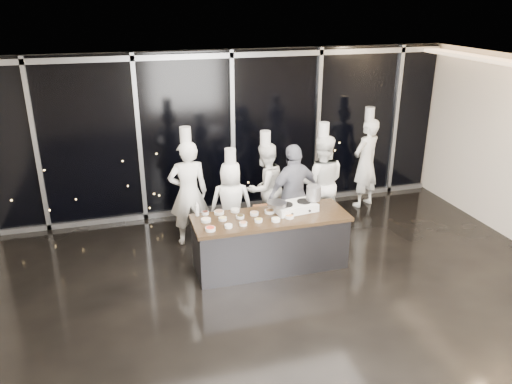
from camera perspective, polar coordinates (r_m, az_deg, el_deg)
ground at (r=7.53m, az=3.73°, el=-11.75°), size 9.00×9.00×0.00m
room_shell at (r=6.63m, az=5.63°, el=4.97°), size 9.02×7.02×3.21m
window_wall at (r=9.92m, az=-2.74°, el=6.72°), size 8.90×0.11×3.20m
demo_counter at (r=8.03m, az=1.65°, el=-5.68°), size 2.46×0.86×0.90m
stove at (r=8.04m, az=4.45°, el=-1.68°), size 0.72×0.50×0.14m
frying_pan at (r=7.87m, az=2.32°, el=-1.35°), size 0.57×0.36×0.05m
stock_pot at (r=8.11m, az=6.60°, el=-0.10°), size 0.26×0.26×0.23m
prep_bowls at (r=7.73m, az=-1.83°, el=-2.93°), size 1.42×0.74×0.05m
squeeze_bottle at (r=7.86m, az=-6.77°, el=-1.93°), size 0.07×0.07×0.24m
chef_far_left at (r=8.70m, az=-7.73°, el=-0.03°), size 0.69×0.45×2.11m
chef_left at (r=8.69m, az=-2.86°, el=-1.21°), size 0.81×0.60×1.75m
chef_center at (r=9.16m, az=1.03°, el=0.55°), size 1.01×0.92×1.91m
guest at (r=8.76m, az=4.34°, el=-0.20°), size 1.12×0.70×1.79m
chef_right at (r=9.28m, az=7.45°, el=1.09°), size 1.05×0.93×2.05m
chef_side at (r=10.49m, az=12.42°, el=3.36°), size 0.80×0.68×2.09m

